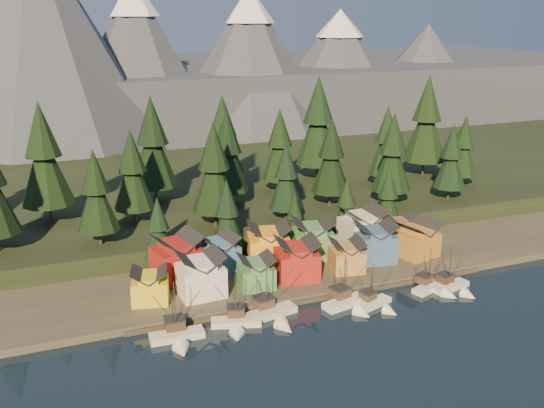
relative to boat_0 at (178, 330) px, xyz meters
name	(u,v)px	position (x,y,z in m)	size (l,w,h in m)	color
ground	(355,334)	(31.11, -9.41, -2.39)	(500.00, 500.00, 0.00)	black
shore_strip	(275,254)	(31.11, 30.59, -1.64)	(400.00, 50.00, 1.50)	#3C382B
hillside	(217,191)	(31.11, 80.59, 0.61)	(420.00, 100.00, 6.00)	black
dock	(317,295)	(31.11, 7.09, -1.89)	(80.00, 4.00, 1.00)	#4B3F35
mountain_ridge	(135,78)	(26.91, 204.18, 23.67)	(560.00, 190.00, 90.00)	#464B5A
boat_0	(178,330)	(0.00, 0.00, 0.00)	(10.27, 11.12, 12.32)	beige
boat_1	(236,317)	(11.44, 1.01, -0.20)	(10.25, 10.74, 11.49)	beige
boat_2	(272,309)	(18.96, 1.61, -0.13)	(12.30, 13.05, 12.53)	beige
boat_3	(350,297)	(35.24, 0.46, -0.01)	(10.72, 11.28, 12.32)	silver
boat_4	(377,299)	(40.46, -1.59, -0.52)	(9.10, 9.50, 9.93)	silver
boat_5	(435,283)	(55.80, 0.51, -0.41)	(9.99, 10.39, 10.68)	silver
boat_6	(455,282)	(59.88, -0.90, -0.33)	(9.77, 10.25, 10.86)	silver
house_front_0	(150,284)	(-2.11, 14.78, 2.83)	(8.47, 8.18, 7.08)	gold
house_front_1	(201,273)	(8.16, 14.02, 3.92)	(9.20, 8.86, 9.15)	silver
house_front_2	(256,271)	(19.98, 13.51, 2.76)	(7.72, 7.77, 6.95)	#488549
house_front_3	(297,258)	(29.73, 14.47, 3.81)	(9.98, 9.64, 8.95)	#A31F19
house_front_4	(347,254)	(41.80, 14.22, 2.86)	(8.23, 8.67, 7.15)	#B17E3E
house_front_5	(375,241)	(50.43, 16.76, 4.01)	(10.22, 9.57, 9.33)	#375783
house_front_6	(418,238)	(61.46, 15.63, 3.55)	(10.16, 9.82, 8.45)	#AF712D
house_back_0	(176,256)	(5.28, 23.30, 4.47)	(11.19, 10.92, 10.21)	maroon
house_back_1	(218,253)	(14.69, 23.41, 3.73)	(9.13, 9.21, 8.81)	teal
house_back_2	(269,243)	(26.69, 23.60, 4.25)	(10.89, 10.33, 9.78)	orange
house_back_3	(312,237)	(37.82, 23.87, 4.11)	(10.87, 10.08, 9.51)	#4A8447
house_back_4	(362,227)	(51.34, 24.26, 4.64)	(9.67, 9.28, 10.54)	beige
house_back_5	(401,230)	(61.16, 22.27, 3.28)	(8.10, 8.18, 7.94)	brown
tree_hill_1	(44,158)	(-18.89, 58.59, 20.44)	(13.21, 13.21, 30.78)	#332319
tree_hill_2	(96,193)	(-8.89, 38.59, 15.89)	(9.64, 9.64, 22.46)	#332319
tree_hill_3	(133,173)	(1.11, 50.59, 16.73)	(10.31, 10.31, 24.01)	#332319
tree_hill_4	(153,145)	(9.11, 65.59, 19.92)	(12.80, 12.80, 29.83)	#332319
tree_hill_5	(214,170)	(19.11, 40.59, 18.02)	(11.31, 11.31, 26.36)	#332319
tree_hill_6	(227,154)	(27.11, 55.59, 18.17)	(11.43, 11.43, 26.64)	#332319
tree_hill_7	(286,178)	(37.11, 38.59, 14.78)	(8.78, 8.78, 20.45)	#332319
tree_hill_8	(280,147)	(45.11, 62.59, 17.17)	(10.65, 10.65, 24.81)	#332319
tree_hill_9	(331,158)	(53.11, 45.59, 17.09)	(10.59, 10.59, 24.66)	#332319
tree_hill_10	(318,124)	(61.11, 70.59, 21.45)	(14.00, 14.00, 32.62)	#332319
tree_hill_11	(392,155)	(69.11, 40.59, 17.65)	(11.03, 11.03, 25.69)	#332319
tree_hill_12	(386,143)	(77.11, 56.59, 17.08)	(10.58, 10.58, 24.64)	#332319
tree_hill_13	(451,159)	(87.11, 38.59, 15.46)	(9.31, 9.31, 21.68)	#332319
tree_hill_14	(426,122)	(95.11, 62.59, 21.28)	(13.87, 13.87, 32.32)	#332319
tree_hill_15	(223,138)	(31.11, 72.59, 19.01)	(12.09, 12.09, 28.17)	#332319
tree_hill_17	(464,148)	(99.11, 48.59, 15.50)	(9.34, 9.34, 21.76)	#332319
tree_shore_0	(159,230)	(3.11, 30.59, 8.31)	(7.23, 7.23, 16.85)	#332319
tree_shore_1	(227,216)	(19.11, 30.59, 9.59)	(8.24, 8.24, 19.18)	#332319
tree_shore_2	(295,219)	(36.11, 30.59, 6.70)	(5.97, 5.97, 13.91)	#332319
tree_shore_3	(346,207)	(50.11, 30.59, 8.14)	(7.10, 7.10, 16.54)	#332319
tree_shore_4	(388,198)	(62.11, 30.59, 9.01)	(7.78, 7.78, 18.12)	#332319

